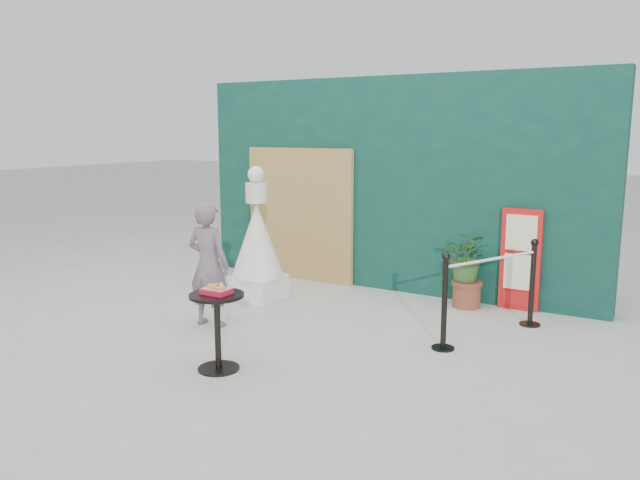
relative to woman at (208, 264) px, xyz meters
The scene contains 10 objects.
ground 1.36m from the woman, 22.83° to the right, with size 60.00×60.00×0.00m, color #ADAAA5.
back_wall 3.00m from the woman, 68.68° to the left, with size 6.00×0.30×3.00m, color #0B3229.
bamboo_fence 2.53m from the woman, 97.85° to the left, with size 1.80×0.08×2.00m, color tan.
woman is the anchor object (origin of this frame).
menu_board 3.88m from the woman, 40.33° to the left, with size 0.50×0.07×1.30m.
statue 1.22m from the woman, 99.11° to the left, with size 0.70×0.70×1.80m.
cafe_table 1.43m from the woman, 46.08° to the right, with size 0.52×0.52×0.75m.
food_basket 1.41m from the woman, 45.95° to the right, with size 0.26×0.19×0.11m.
planter 3.29m from the woman, 44.26° to the left, with size 0.58×0.50×0.99m.
stanchion_barrier 3.21m from the woman, 23.59° to the left, with size 0.84×1.54×1.03m.
Camera 1 is at (3.67, -4.95, 2.28)m, focal length 35.00 mm.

